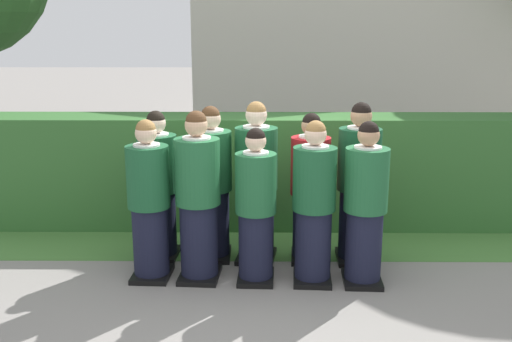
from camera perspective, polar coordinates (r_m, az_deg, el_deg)
name	(u,v)px	position (r m, az deg, el deg)	size (l,w,h in m)	color
ground_plane	(256,280)	(6.01, -0.02, -10.43)	(60.00, 60.00, 0.00)	gray
student_front_row_0	(149,204)	(5.91, -10.26, -3.18)	(0.42, 0.48, 1.61)	black
student_front_row_1	(198,201)	(5.81, -5.61, -2.86)	(0.44, 0.51, 1.69)	black
student_front_row_2	(256,210)	(5.75, 0.00, -3.78)	(0.40, 0.45, 1.54)	black
student_front_row_3	(314,207)	(5.76, 5.60, -3.45)	(0.42, 0.52, 1.61)	black
student_front_row_4	(365,208)	(5.79, 10.48, -3.52)	(0.42, 0.48, 1.61)	black
student_rear_row_0	(159,189)	(6.42, -9.38, -1.72)	(0.42, 0.52, 1.61)	black
student_rear_row_1	(212,187)	(6.33, -4.28, -1.56)	(0.43, 0.48, 1.67)	black
student_rear_row_2	(256,186)	(6.26, 0.01, -1.45)	(0.46, 0.57, 1.72)	black
student_in_red_blazer	(310,192)	(6.29, 5.21, -1.99)	(0.42, 0.48, 1.60)	black
student_rear_row_4	(358,187)	(6.32, 9.82, -1.53)	(0.45, 0.54, 1.72)	black
hedge	(257,171)	(7.41, 0.09, 0.00)	(7.00, 0.70, 1.39)	#33662D
lawn_strip	(256,246)	(6.86, 0.05, -7.23)	(7.00, 0.90, 0.01)	#477A38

